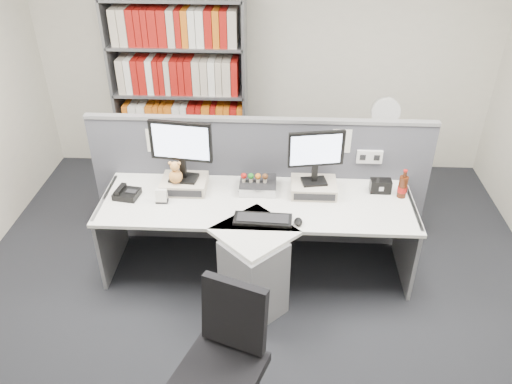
# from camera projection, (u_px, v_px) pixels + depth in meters

# --- Properties ---
(ground) EXTENTS (5.50, 5.50, 0.00)m
(ground) POSITION_uv_depth(u_px,v_px,m) (252.00, 338.00, 3.93)
(ground) COLOR #23252A
(ground) RESTS_ON ground
(room_shell) EXTENTS (5.04, 5.54, 2.72)m
(room_shell) POSITION_uv_depth(u_px,v_px,m) (250.00, 126.00, 2.97)
(room_shell) COLOR beige
(room_shell) RESTS_ON ground
(partition) EXTENTS (3.00, 0.08, 1.27)m
(partition) POSITION_uv_depth(u_px,v_px,m) (260.00, 182.00, 4.63)
(partition) COLOR #4F5059
(partition) RESTS_ON ground
(desk) EXTENTS (2.60, 1.20, 0.72)m
(desk) POSITION_uv_depth(u_px,v_px,m) (256.00, 243.00, 4.19)
(desk) COLOR white
(desk) RESTS_ON ground
(monitor_riser_left) EXTENTS (0.38, 0.31, 0.10)m
(monitor_riser_left) POSITION_uv_depth(u_px,v_px,m) (184.00, 184.00, 4.36)
(monitor_riser_left) COLOR beige
(monitor_riser_left) RESTS_ON desk
(monitor_riser_right) EXTENTS (0.38, 0.31, 0.10)m
(monitor_riser_right) POSITION_uv_depth(u_px,v_px,m) (314.00, 188.00, 4.32)
(monitor_riser_right) COLOR beige
(monitor_riser_right) RESTS_ON desk
(monitor_left) EXTENTS (0.52, 0.19, 0.53)m
(monitor_left) POSITION_uv_depth(u_px,v_px,m) (181.00, 146.00, 4.17)
(monitor_left) COLOR black
(monitor_left) RESTS_ON monitor_riser_left
(monitor_right) EXTENTS (0.46, 0.18, 0.47)m
(monitor_right) POSITION_uv_depth(u_px,v_px,m) (316.00, 153.00, 4.14)
(monitor_right) COLOR black
(monitor_right) RESTS_ON monitor_riser_right
(desktop_pc) EXTENTS (0.31, 0.28, 0.08)m
(desktop_pc) POSITION_uv_depth(u_px,v_px,m) (258.00, 185.00, 4.36)
(desktop_pc) COLOR black
(desktop_pc) RESTS_ON desk
(figurines) EXTENTS (0.23, 0.05, 0.09)m
(figurines) POSITION_uv_depth(u_px,v_px,m) (254.00, 177.00, 4.30)
(figurines) COLOR beige
(figurines) RESTS_ON desktop_pc
(keyboard) EXTENTS (0.46, 0.19, 0.03)m
(keyboard) POSITION_uv_depth(u_px,v_px,m) (263.00, 219.00, 3.99)
(keyboard) COLOR black
(keyboard) RESTS_ON desk
(mouse) EXTENTS (0.07, 0.11, 0.04)m
(mouse) POSITION_uv_depth(u_px,v_px,m) (298.00, 222.00, 3.96)
(mouse) COLOR black
(mouse) RESTS_ON desk
(desk_phone) EXTENTS (0.22, 0.21, 0.08)m
(desk_phone) POSITION_uv_depth(u_px,v_px,m) (126.00, 193.00, 4.27)
(desk_phone) COLOR black
(desk_phone) RESTS_ON desk
(desk_calendar) EXTENTS (0.10, 0.08, 0.12)m
(desk_calendar) POSITION_uv_depth(u_px,v_px,m) (162.00, 197.00, 4.20)
(desk_calendar) COLOR black
(desk_calendar) RESTS_ON desk
(plush_toy) EXTENTS (0.12, 0.12, 0.20)m
(plush_toy) POSITION_uv_depth(u_px,v_px,m) (176.00, 174.00, 4.25)
(plush_toy) COLOR #E0974A
(plush_toy) RESTS_ON monitor_riser_left
(speaker) EXTENTS (0.17, 0.10, 0.12)m
(speaker) POSITION_uv_depth(u_px,v_px,m) (381.00, 186.00, 4.33)
(speaker) COLOR black
(speaker) RESTS_ON desk
(cola_bottle) EXTENTS (0.08, 0.08, 0.26)m
(cola_bottle) POSITION_uv_depth(u_px,v_px,m) (403.00, 187.00, 4.24)
(cola_bottle) COLOR #3F190A
(cola_bottle) RESTS_ON desk
(shelving_unit) EXTENTS (1.41, 0.40, 2.00)m
(shelving_unit) POSITION_uv_depth(u_px,v_px,m) (181.00, 95.00, 5.50)
(shelving_unit) COLOR slate
(shelving_unit) RESTS_ON ground
(filing_cabinet) EXTENTS (0.45, 0.61, 0.70)m
(filing_cabinet) POSITION_uv_depth(u_px,v_px,m) (377.00, 172.00, 5.37)
(filing_cabinet) COLOR slate
(filing_cabinet) RESTS_ON ground
(desk_fan) EXTENTS (0.28, 0.17, 0.48)m
(desk_fan) POSITION_uv_depth(u_px,v_px,m) (385.00, 115.00, 5.02)
(desk_fan) COLOR white
(desk_fan) RESTS_ON filing_cabinet
(office_chair) EXTENTS (0.67, 0.67, 1.00)m
(office_chair) POSITION_uv_depth(u_px,v_px,m) (225.00, 358.00, 3.12)
(office_chair) COLOR silver
(office_chair) RESTS_ON ground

